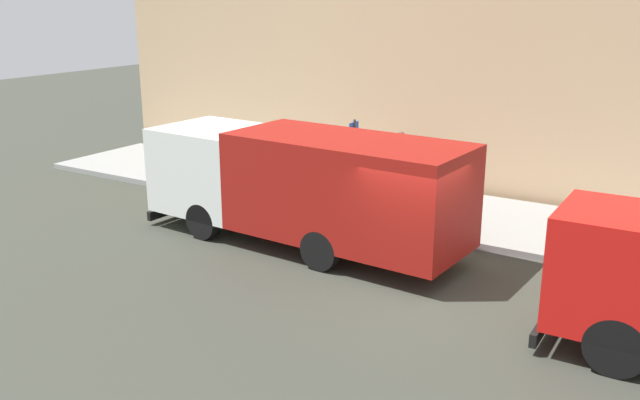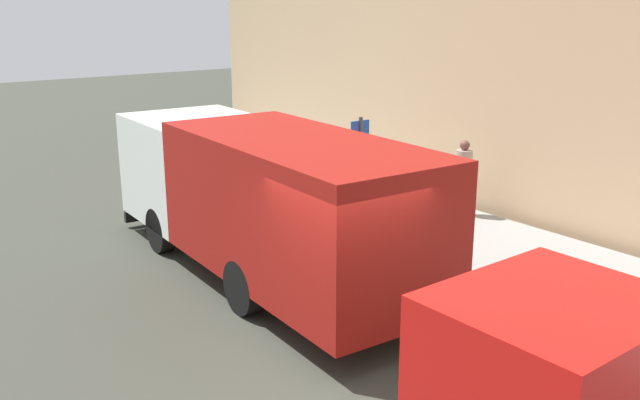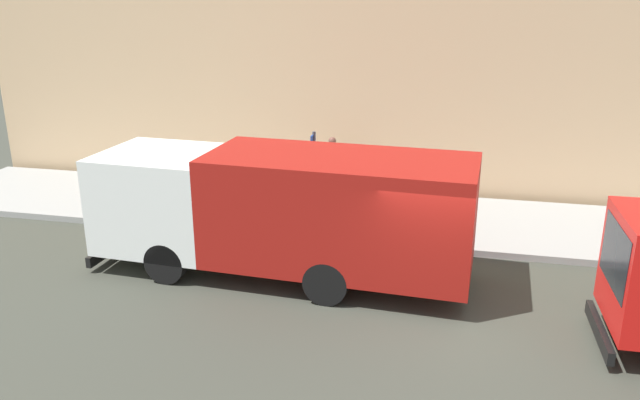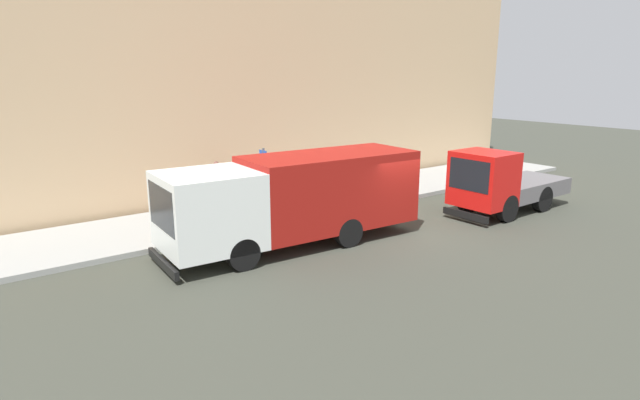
# 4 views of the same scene
# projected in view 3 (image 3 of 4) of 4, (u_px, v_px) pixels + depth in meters

# --- Properties ---
(ground) EXTENTS (80.00, 80.00, 0.00)m
(ground) POSITION_uv_depth(u_px,v_px,m) (440.00, 315.00, 12.16)
(ground) COLOR #393B32
(sidewalk) EXTENTS (4.08, 30.00, 0.17)m
(sidewalk) POSITION_uv_depth(u_px,v_px,m) (448.00, 222.00, 16.80)
(sidewalk) COLOR #959693
(sidewalk) RESTS_ON ground
(building_facade) EXTENTS (0.50, 30.00, 10.93)m
(building_facade) POSITION_uv_depth(u_px,v_px,m) (463.00, 9.00, 17.44)
(building_facade) COLOR tan
(building_facade) RESTS_ON ground
(large_utility_truck) EXTENTS (2.86, 8.34, 2.76)m
(large_utility_truck) POSITION_uv_depth(u_px,v_px,m) (282.00, 208.00, 13.42)
(large_utility_truck) COLOR white
(large_utility_truck) RESTS_ON ground
(pedestrian_walking) EXTENTS (0.40, 0.40, 1.73)m
(pedestrian_walking) POSITION_uv_depth(u_px,v_px,m) (332.00, 164.00, 18.57)
(pedestrian_walking) COLOR black
(pedestrian_walking) RESTS_ON sidewalk
(traffic_cone_orange) EXTENTS (0.48, 0.48, 0.68)m
(traffic_cone_orange) POSITION_uv_depth(u_px,v_px,m) (208.00, 205.00, 16.80)
(traffic_cone_orange) COLOR orange
(traffic_cone_orange) RESTS_ON sidewalk
(street_sign_post) EXTENTS (0.44, 0.08, 2.59)m
(street_sign_post) POSITION_uv_depth(u_px,v_px,m) (314.00, 174.00, 15.33)
(street_sign_post) COLOR #4C5156
(street_sign_post) RESTS_ON sidewalk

